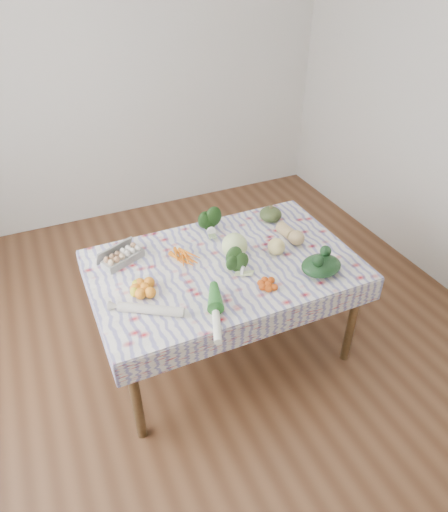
{
  "coord_description": "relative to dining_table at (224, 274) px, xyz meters",
  "views": [
    {
      "loc": [
        -0.95,
        -2.11,
        2.48
      ],
      "look_at": [
        0.0,
        0.0,
        0.82
      ],
      "focal_mm": 32.0,
      "sensor_mm": 36.0,
      "label": 1
    }
  ],
  "objects": [
    {
      "name": "ground",
      "position": [
        0.0,
        0.0,
        -0.68
      ],
      "size": [
        4.5,
        4.5,
        0.0
      ],
      "primitive_type": "plane",
      "color": "#50301B",
      "rests_on": "ground"
    },
    {
      "name": "wall_back",
      "position": [
        0.0,
        2.25,
        0.72
      ],
      "size": [
        4.0,
        0.04,
        2.8
      ],
      "primitive_type": "cube",
      "color": "silver",
      "rests_on": "ground"
    },
    {
      "name": "dining_table",
      "position": [
        0.0,
        0.0,
        0.0
      ],
      "size": [
        1.6,
        1.0,
        0.75
      ],
      "color": "brown",
      "rests_on": "ground"
    },
    {
      "name": "tablecloth",
      "position": [
        0.0,
        0.0,
        0.08
      ],
      "size": [
        1.66,
        1.06,
        0.01
      ],
      "primitive_type": "cube",
      "color": "silver",
      "rests_on": "dining_table"
    },
    {
      "name": "egg_carton",
      "position": [
        -0.58,
        0.28,
        0.12
      ],
      "size": [
        0.29,
        0.21,
        0.07
      ],
      "primitive_type": "cube",
      "rotation": [
        0.0,
        0.0,
        0.42
      ],
      "color": "#999A95",
      "rests_on": "tablecloth"
    },
    {
      "name": "carrot_bunch",
      "position": [
        -0.22,
        0.14,
        0.1
      ],
      "size": [
        0.2,
        0.18,
        0.04
      ],
      "primitive_type": "cube",
      "rotation": [
        0.0,
        0.0,
        -0.02
      ],
      "color": "orange",
      "rests_on": "tablecloth"
    },
    {
      "name": "kale_bunch",
      "position": [
        0.06,
        0.37,
        0.16
      ],
      "size": [
        0.19,
        0.17,
        0.15
      ],
      "primitive_type": "ellipsoid",
      "rotation": [
        0.0,
        0.0,
        -0.15
      ],
      "color": "#183811",
      "rests_on": "tablecloth"
    },
    {
      "name": "kabocha_squash",
      "position": [
        0.52,
        0.34,
        0.14
      ],
      "size": [
        0.19,
        0.19,
        0.1
      ],
      "primitive_type": "ellipsoid",
      "rotation": [
        0.0,
        0.0,
        -0.2
      ],
      "color": "#3B4A24",
      "rests_on": "tablecloth"
    },
    {
      "name": "cabbage",
      "position": [
        0.09,
        0.05,
        0.17
      ],
      "size": [
        0.2,
        0.2,
        0.16
      ],
      "primitive_type": "sphere",
      "rotation": [
        0.0,
        0.0,
        -0.22
      ],
      "color": "#C5DE8A",
      "rests_on": "tablecloth"
    },
    {
      "name": "butternut_squash",
      "position": [
        0.52,
        0.07,
        0.14
      ],
      "size": [
        0.13,
        0.24,
        0.11
      ],
      "primitive_type": "ellipsoid",
      "rotation": [
        0.0,
        0.0,
        0.11
      ],
      "color": "tan",
      "rests_on": "tablecloth"
    },
    {
      "name": "orange_cluster",
      "position": [
        -0.53,
        -0.07,
        0.12
      ],
      "size": [
        0.25,
        0.25,
        0.07
      ],
      "primitive_type": "cube",
      "rotation": [
        0.0,
        0.0,
        -0.22
      ],
      "color": "orange",
      "rests_on": "tablecloth"
    },
    {
      "name": "broccoli",
      "position": [
        0.02,
        -0.13,
        0.13
      ],
      "size": [
        0.2,
        0.2,
        0.1
      ],
      "primitive_type": "ellipsoid",
      "rotation": [
        0.0,
        0.0,
        0.83
      ],
      "color": "#234719",
      "rests_on": "tablecloth"
    },
    {
      "name": "mandarin_cluster",
      "position": [
        0.14,
        -0.32,
        0.11
      ],
      "size": [
        0.18,
        0.18,
        0.05
      ],
      "primitive_type": "cube",
      "rotation": [
        0.0,
        0.0,
        -0.24
      ],
      "color": "#D25012",
      "rests_on": "tablecloth"
    },
    {
      "name": "grapefruit",
      "position": [
        0.35,
        -0.04,
        0.14
      ],
      "size": [
        0.14,
        0.14,
        0.11
      ],
      "primitive_type": "sphere",
      "rotation": [
        0.0,
        0.0,
        -0.24
      ],
      "color": "#ECD97D",
      "rests_on": "tablecloth"
    },
    {
      "name": "spinach_bag",
      "position": [
        0.5,
        -0.33,
        0.14
      ],
      "size": [
        0.31,
        0.29,
        0.11
      ],
      "primitive_type": "ellipsoid",
      "rotation": [
        0.0,
        0.0,
        -0.4
      ],
      "color": "black",
      "rests_on": "tablecloth"
    },
    {
      "name": "daikon",
      "position": [
        -0.55,
        -0.25,
        0.11
      ],
      "size": [
        0.36,
        0.25,
        0.06
      ],
      "primitive_type": "cylinder",
      "rotation": [
        1.57,
        0.0,
        1.01
      ],
      "color": "beige",
      "rests_on": "tablecloth"
    },
    {
      "name": "leek",
      "position": [
        -0.24,
        -0.42,
        0.11
      ],
      "size": [
        0.19,
        0.41,
        0.05
      ],
      "primitive_type": "cylinder",
      "rotation": [
        1.57,
        0.0,
        -0.36
      ],
      "color": "white",
      "rests_on": "tablecloth"
    }
  ]
}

